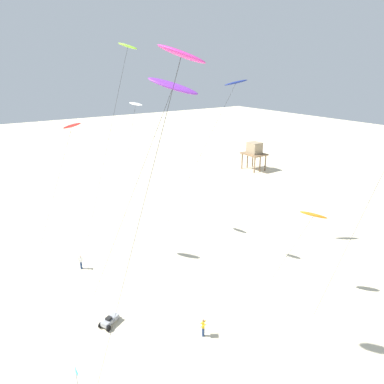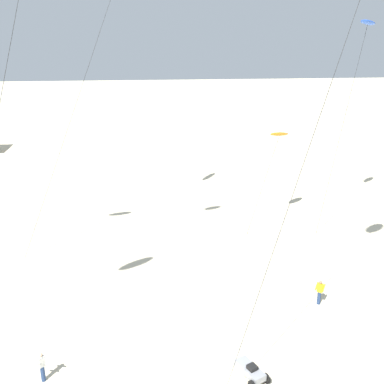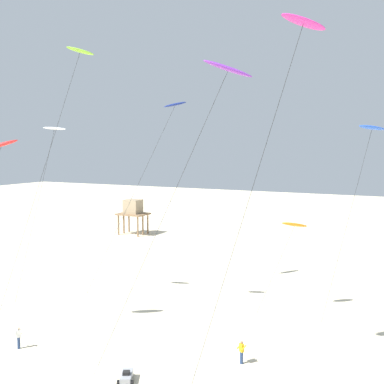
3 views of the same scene
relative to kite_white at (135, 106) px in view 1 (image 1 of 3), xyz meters
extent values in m
plane|color=beige|center=(13.59, -11.02, -16.66)|extent=(260.00, 260.00, 0.00)
ellipsoid|color=white|center=(0.06, 0.04, 0.29)|extent=(2.42, 1.20, 0.50)
cylinder|color=#262626|center=(-1.65, -1.17, -8.23)|extent=(3.45, 2.45, 16.87)
ellipsoid|color=navy|center=(8.55, 8.55, 2.86)|extent=(2.05, 2.56, 0.86)
cylinder|color=#262626|center=(4.75, 5.86, -6.95)|extent=(7.62, 5.42, 19.42)
ellipsoid|color=#D8339E|center=(26.30, -9.92, 5.04)|extent=(2.48, 1.86, 1.16)
cylinder|color=#262626|center=(23.60, -11.84, -5.86)|extent=(5.44, 3.87, 21.60)
ellipsoid|color=#8CD833|center=(6.13, -3.31, 6.43)|extent=(2.35, 1.74, 0.93)
cylinder|color=#262626|center=(3.05, -5.50, -5.16)|extent=(6.20, 4.41, 23.00)
ellipsoid|color=orange|center=(21.43, 7.66, -8.54)|extent=(2.40, 2.34, 0.88)
cylinder|color=#262626|center=(20.03, 6.67, -12.66)|extent=(2.83, 2.02, 8.01)
cylinder|color=#262626|center=(26.17, 6.46, -8.31)|extent=(3.36, 2.39, 16.70)
ellipsoid|color=purple|center=(20.95, -7.17, 3.42)|extent=(3.12, 2.82, 1.38)
cylinder|color=#262626|center=(17.31, -9.76, -6.68)|extent=(7.31, 5.19, 19.96)
ellipsoid|color=red|center=(2.52, -8.53, -1.28)|extent=(2.64, 1.93, 1.01)
cylinder|color=#262626|center=(-0.32, -10.54, -9.03)|extent=(5.71, 4.06, 15.27)
cylinder|color=navy|center=(21.11, -4.74, -16.22)|extent=(0.22, 0.22, 0.88)
cube|color=gold|center=(21.11, -4.74, -15.49)|extent=(0.39, 0.36, 0.58)
sphere|color=#9E7051|center=(21.11, -4.74, -15.09)|extent=(0.20, 0.20, 0.20)
cylinder|color=gold|center=(21.29, -4.87, -15.44)|extent=(0.36, 0.46, 0.39)
cylinder|color=gold|center=(20.93, -4.61, -15.44)|extent=(0.36, 0.46, 0.39)
cylinder|color=navy|center=(5.14, -9.95, -16.22)|extent=(0.22, 0.22, 0.88)
cube|color=white|center=(5.14, -9.95, -15.49)|extent=(0.38, 0.38, 0.58)
sphere|color=beige|center=(5.14, -9.95, -15.09)|extent=(0.20, 0.20, 0.20)
cylinder|color=white|center=(4.99, -10.11, -15.44)|extent=(0.42, 0.41, 0.39)
cylinder|color=white|center=(5.30, -9.80, -15.44)|extent=(0.42, 0.41, 0.39)
cylinder|color=#846647|center=(-15.62, 32.09, -14.95)|extent=(0.28, 0.28, 3.42)
cylinder|color=#846647|center=(-11.69, 32.09, -14.95)|extent=(0.28, 0.28, 3.42)
cylinder|color=#846647|center=(-15.62, 35.26, -14.95)|extent=(0.28, 0.28, 3.42)
cylinder|color=#846647|center=(-11.69, 35.26, -14.95)|extent=(0.28, 0.28, 3.42)
cylinder|color=#846647|center=(-15.62, 33.67, -14.95)|extent=(0.28, 0.28, 3.42)
cylinder|color=#846647|center=(-11.69, 33.67, -14.95)|extent=(0.28, 0.28, 3.42)
cube|color=#846647|center=(-13.65, 33.67, -13.12)|extent=(4.91, 3.95, 0.24)
cube|color=#9E896B|center=(-13.65, 33.67, -11.81)|extent=(2.70, 2.37, 2.38)
cube|color=gray|center=(15.43, -10.63, -16.22)|extent=(1.39, 1.83, 0.36)
cube|color=black|center=(15.50, -10.77, -15.94)|extent=(0.59, 0.59, 0.20)
cylinder|color=black|center=(15.06, -9.91, -16.40)|extent=(0.34, 0.52, 0.52)
cylinder|color=black|center=(15.35, -11.48, -16.40)|extent=(0.34, 0.52, 0.52)
cylinder|color=black|center=(16.16, -11.07, -16.40)|extent=(0.34, 0.52, 0.52)
cylinder|color=gray|center=(20.50, -14.97, -15.61)|extent=(0.05, 0.05, 2.10)
cube|color=#33BFE0|center=(20.78, -14.97, -14.76)|extent=(0.52, 0.03, 0.36)
camera|label=1|loc=(40.03, -18.60, 4.50)|focal=32.73mm
camera|label=2|loc=(10.93, -28.41, 0.04)|focal=42.36mm
camera|label=3|loc=(32.79, -35.54, -1.34)|focal=45.30mm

